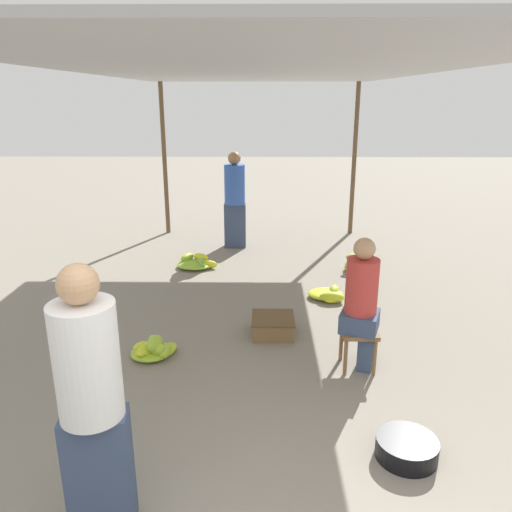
% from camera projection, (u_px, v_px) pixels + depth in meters
% --- Properties ---
extents(canopy_post_back_left, '(0.08, 0.08, 2.75)m').
position_uv_depth(canopy_post_back_left, '(165.00, 160.00, 9.18)').
color(canopy_post_back_left, brown).
rests_on(canopy_post_back_left, ground).
extents(canopy_post_back_right, '(0.08, 0.08, 2.75)m').
position_uv_depth(canopy_post_back_right, '(354.00, 161.00, 9.14)').
color(canopy_post_back_right, brown).
rests_on(canopy_post_back_right, ground).
extents(canopy_tarp, '(3.89, 7.71, 0.04)m').
position_uv_depth(canopy_tarp, '(257.00, 70.00, 5.25)').
color(canopy_tarp, '#B2B2B7').
rests_on(canopy_tarp, canopy_post_front_left).
extents(vendor_foreground, '(0.40, 0.40, 1.69)m').
position_uv_depth(vendor_foreground, '(92.00, 401.00, 2.80)').
color(vendor_foreground, '#384766').
rests_on(vendor_foreground, ground).
extents(stool, '(0.34, 0.34, 0.40)m').
position_uv_depth(stool, '(358.00, 337.00, 4.74)').
color(stool, brown).
rests_on(stool, ground).
extents(vendor_seated, '(0.43, 0.43, 1.30)m').
position_uv_depth(vendor_seated, '(363.00, 303.00, 4.64)').
color(vendor_seated, '#384766').
rests_on(vendor_seated, ground).
extents(basin_black, '(0.45, 0.45, 0.15)m').
position_uv_depth(basin_black, '(407.00, 448.00, 3.61)').
color(basin_black, black).
rests_on(basin_black, ground).
extents(banana_pile_left_0, '(0.49, 0.42, 0.25)m').
position_uv_depth(banana_pile_left_0, '(154.00, 349.00, 4.99)').
color(banana_pile_left_0, '#BED02A').
rests_on(banana_pile_left_0, ground).
extents(banana_pile_left_1, '(0.62, 0.52, 0.18)m').
position_uv_depth(banana_pile_left_1, '(196.00, 263.00, 7.64)').
color(banana_pile_left_1, yellow).
rests_on(banana_pile_left_1, ground).
extents(banana_pile_right_0, '(0.46, 0.48, 0.14)m').
position_uv_depth(banana_pile_right_0, '(329.00, 295.00, 6.44)').
color(banana_pile_right_0, '#AAC82E').
rests_on(banana_pile_right_0, ground).
extents(banana_pile_right_1, '(0.46, 0.48, 0.28)m').
position_uv_depth(banana_pile_right_1, '(356.00, 265.00, 7.46)').
color(banana_pile_right_1, '#82B835').
rests_on(banana_pile_right_1, ground).
extents(crate_near, '(0.46, 0.46, 0.20)m').
position_uv_depth(crate_near, '(273.00, 325.00, 5.48)').
color(crate_near, brown).
rests_on(crate_near, ground).
extents(shopper_walking_mid, '(0.36, 0.35, 1.63)m').
position_uv_depth(shopper_walking_mid, '(235.00, 199.00, 8.43)').
color(shopper_walking_mid, '#384766').
rests_on(shopper_walking_mid, ground).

